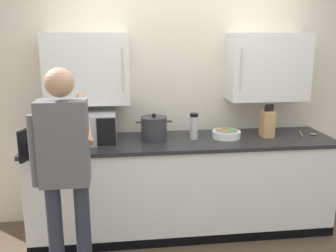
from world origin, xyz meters
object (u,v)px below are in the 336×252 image
Objects in this scene: microwave_oven at (80,128)px; knife_block at (267,123)px; fruit_bowl at (226,134)px; person_figure at (65,165)px; thermos_flask at (194,126)px; stock_pot at (154,128)px; wooden_spoon at (308,134)px.

knife_block is at bearing -0.83° from microwave_oven.
knife_block is at bearing -0.25° from fruit_bowl.
fruit_bowl is 0.16× the size of person_figure.
thermos_flask is 0.38m from stock_pot.
person_figure reaches higher than stock_pot.
wooden_spoon is at bearing 0.59° from fruit_bowl.
microwave_oven is 2.40× the size of stock_pot.
wooden_spoon is (0.44, 0.01, -0.12)m from knife_block.
knife_block is (1.80, -0.03, -0.01)m from microwave_oven.
thermos_flask is at bearing -179.91° from fruit_bowl.
wooden_spoon is (1.55, -0.00, -0.10)m from stock_pot.
microwave_oven is 0.69m from stock_pot.
knife_block reaches higher than thermos_flask.
stock_pot is 1.85× the size of wooden_spoon.
fruit_bowl is (0.32, 0.00, -0.09)m from thermos_flask.
stock_pot is 1.25× the size of fruit_bowl.
fruit_bowl is at bearing -179.41° from wooden_spoon.
fruit_bowl is (-0.41, 0.00, -0.09)m from knife_block.
microwave_oven is 1.80m from knife_block.
knife_block is 2.01m from person_figure.
microwave_oven is 3.01× the size of fruit_bowl.
fruit_bowl is (0.71, -0.01, -0.07)m from stock_pot.
microwave_oven is at bearing 179.00° from fruit_bowl.
knife_block reaches higher than wooden_spoon.
fruit_bowl is at bearing 0.09° from thermos_flask.
person_figure is (-1.82, -0.85, -0.05)m from knife_block.
person_figure is at bearing -155.02° from knife_block.
knife_block is 0.73m from thermos_flask.
knife_block is at bearing -0.61° from stock_pot.
person_figure reaches higher than knife_block.
thermos_flask is 0.15× the size of person_figure.
fruit_bowl reaches higher than wooden_spoon.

